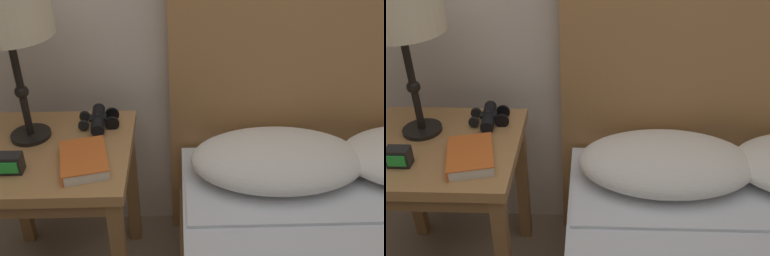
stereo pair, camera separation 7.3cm
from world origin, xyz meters
The scene contains 5 objects.
nightstand centered at (-0.53, 0.56, 0.51)m, with size 0.52×0.49×0.60m.
table_lamp centered at (-0.60, 0.64, 1.02)m, with size 0.27×0.27×0.52m.
book_on_nightstand centered at (-0.40, 0.47, 0.62)m, with size 0.18×0.22×0.04m.
binoculars_pair centered at (-0.39, 0.70, 0.62)m, with size 0.15×0.16×0.05m.
alarm_clock centered at (-0.61, 0.44, 0.63)m, with size 0.07×0.05×0.06m.
Camera 2 is at (-0.03, -0.64, 1.40)m, focal length 42.00 mm.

